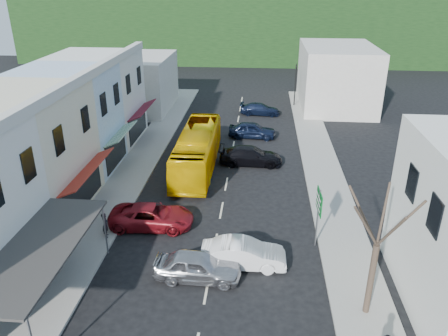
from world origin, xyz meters
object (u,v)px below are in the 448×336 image
(car_silver, at_px, (198,267))
(bus, at_px, (197,150))
(car_red, at_px, (152,217))
(pedestrian_left, at_px, (105,224))
(direction_sign, at_px, (318,218))
(traffic_signal, at_px, (295,85))
(car_white, at_px, (243,255))
(street_tree, at_px, (377,245))

(car_silver, bearing_deg, bus, 9.84)
(bus, relative_size, car_red, 2.52)
(car_silver, relative_size, car_red, 0.96)
(car_red, distance_m, pedestrian_left, 2.87)
(bus, distance_m, direction_sign, 13.25)
(bus, bearing_deg, pedestrian_left, -110.70)
(direction_sign, bearing_deg, traffic_signal, 86.46)
(bus, xyz_separation_m, car_red, (-1.57, -9.09, -0.85))
(car_white, bearing_deg, car_red, 58.08)
(car_red, bearing_deg, pedestrian_left, 121.43)
(bus, xyz_separation_m, pedestrian_left, (-3.97, -10.64, -0.55))
(bus, xyz_separation_m, street_tree, (10.09, -15.75, 2.24))
(direction_sign, bearing_deg, car_silver, -153.08)
(bus, distance_m, traffic_signal, 20.81)
(traffic_signal, bearing_deg, direction_sign, 82.32)
(car_white, bearing_deg, car_silver, 118.73)
(street_tree, bearing_deg, direction_sign, 107.84)
(car_red, distance_m, traffic_signal, 29.84)
(bus, bearing_deg, direction_sign, -51.27)
(bus, relative_size, car_silver, 2.64)
(car_red, relative_size, street_tree, 0.61)
(direction_sign, xyz_separation_m, traffic_signal, (0.50, 29.11, 0.71))
(traffic_signal, bearing_deg, bus, 58.15)
(direction_sign, bearing_deg, car_red, 170.50)
(pedestrian_left, height_order, traffic_signal, traffic_signal)
(car_silver, xyz_separation_m, car_red, (-3.55, 4.80, 0.00))
(pedestrian_left, bearing_deg, car_red, -74.20)
(car_white, distance_m, car_red, 6.80)
(car_red, distance_m, street_tree, 13.78)
(bus, bearing_deg, street_tree, -57.62)
(pedestrian_left, bearing_deg, traffic_signal, -40.74)
(bus, height_order, car_silver, bus)
(direction_sign, bearing_deg, bus, 126.44)
(traffic_signal, bearing_deg, pedestrian_left, 59.82)
(pedestrian_left, distance_m, traffic_signal, 32.16)
(bus, xyz_separation_m, traffic_signal, (8.84, 18.82, 0.95))
(pedestrian_left, xyz_separation_m, direction_sign, (12.30, 0.35, 0.80))
(pedestrian_left, bearing_deg, car_white, -120.54)
(car_white, relative_size, car_red, 0.96)
(car_silver, distance_m, direction_sign, 7.39)
(bus, relative_size, street_tree, 1.53)
(bus, bearing_deg, car_red, -100.08)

